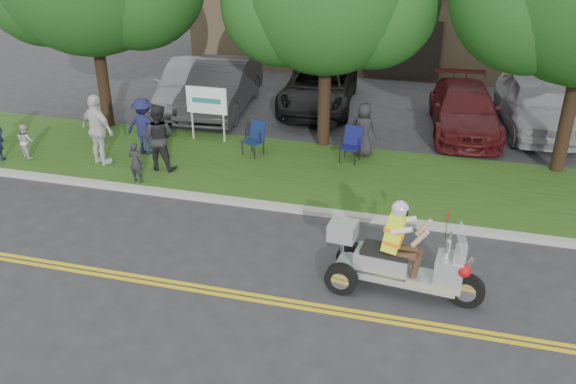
% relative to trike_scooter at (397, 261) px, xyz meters
% --- Properties ---
extents(ground, '(120.00, 120.00, 0.00)m').
position_rel_trike_scooter_xyz_m(ground, '(-3.35, -0.39, -0.68)').
color(ground, '#28282B').
rests_on(ground, ground).
extents(centerline_near, '(60.00, 0.10, 0.01)m').
position_rel_trike_scooter_xyz_m(centerline_near, '(-3.35, -0.97, -0.67)').
color(centerline_near, gold).
rests_on(centerline_near, ground).
extents(centerline_far, '(60.00, 0.10, 0.01)m').
position_rel_trike_scooter_xyz_m(centerline_far, '(-3.35, -0.81, -0.67)').
color(centerline_far, gold).
rests_on(centerline_far, ground).
extents(curb, '(60.00, 0.25, 0.12)m').
position_rel_trike_scooter_xyz_m(curb, '(-3.35, 2.66, -0.62)').
color(curb, '#A8A89E').
rests_on(curb, ground).
extents(grass_verge, '(60.00, 4.00, 0.10)m').
position_rel_trike_scooter_xyz_m(grass_verge, '(-3.35, 4.81, -0.62)').
color(grass_verge, '#244712').
rests_on(grass_verge, ground).
extents(commercial_building, '(18.00, 8.20, 4.00)m').
position_rel_trike_scooter_xyz_m(commercial_building, '(-1.35, 18.59, 1.33)').
color(commercial_building, '#9E7F5B').
rests_on(commercial_building, ground).
extents(business_sign, '(1.25, 0.06, 1.75)m').
position_rel_trike_scooter_xyz_m(business_sign, '(-6.25, 6.21, 0.58)').
color(business_sign, silver).
rests_on(business_sign, ground).
extents(trike_scooter, '(2.97, 1.03, 1.94)m').
position_rel_trike_scooter_xyz_m(trike_scooter, '(0.00, 0.00, 0.00)').
color(trike_scooter, black).
rests_on(trike_scooter, ground).
extents(lawn_chair_a, '(0.67, 0.68, 0.97)m').
position_rel_trike_scooter_xyz_m(lawn_chair_a, '(-4.56, 5.56, -0.03)').
color(lawn_chair_a, black).
rests_on(lawn_chair_a, grass_verge).
extents(lawn_chair_b, '(0.59, 0.61, 0.97)m').
position_rel_trike_scooter_xyz_m(lawn_chair_b, '(-1.84, 5.82, -0.03)').
color(lawn_chair_b, black).
rests_on(lawn_chair_b, grass_verge).
extents(spectator_adult_mid, '(0.89, 0.70, 1.81)m').
position_rel_trike_scooter_xyz_m(spectator_adult_mid, '(-6.72, 3.91, 0.33)').
color(spectator_adult_mid, black).
rests_on(spectator_adult_mid, grass_verge).
extents(spectator_adult_right, '(1.24, 0.84, 1.96)m').
position_rel_trike_scooter_xyz_m(spectator_adult_right, '(-8.45, 3.82, 0.41)').
color(spectator_adult_right, silver).
rests_on(spectator_adult_right, grass_verge).
extents(spectator_chair_a, '(1.06, 0.61, 1.63)m').
position_rel_trike_scooter_xyz_m(spectator_chair_a, '(-7.61, 4.80, 0.24)').
color(spectator_chair_a, '#191B47').
rests_on(spectator_chair_a, grass_verge).
extents(spectator_chair_b, '(0.81, 0.57, 1.55)m').
position_rel_trike_scooter_xyz_m(spectator_chair_b, '(-1.59, 6.25, 0.20)').
color(spectator_chair_b, black).
rests_on(spectator_chair_b, grass_verge).
extents(child_left, '(0.42, 0.30, 1.08)m').
position_rel_trike_scooter_xyz_m(child_left, '(-6.95, 3.01, -0.03)').
color(child_left, black).
rests_on(child_left, grass_verge).
extents(child_right, '(0.59, 0.54, 0.98)m').
position_rel_trike_scooter_xyz_m(child_right, '(-10.71, 3.66, -0.08)').
color(child_right, beige).
rests_on(child_right, grass_verge).
extents(parked_car_far_left, '(3.21, 5.21, 1.66)m').
position_rel_trike_scooter_xyz_m(parked_car_far_left, '(-8.35, 9.39, 0.15)').
color(parked_car_far_left, '#AAADB1').
rests_on(parked_car_far_left, ground).
extents(parked_car_left, '(2.28, 5.34, 1.71)m').
position_rel_trike_scooter_xyz_m(parked_car_left, '(-6.94, 9.19, 0.18)').
color(parked_car_left, '#272729').
rests_on(parked_car_left, ground).
extents(parked_car_mid, '(2.79, 5.33, 1.43)m').
position_rel_trike_scooter_xyz_m(parked_car_mid, '(-3.78, 10.38, 0.04)').
color(parked_car_mid, black).
rests_on(parked_car_mid, ground).
extents(parked_car_right, '(2.49, 5.08, 1.42)m').
position_rel_trike_scooter_xyz_m(parked_car_right, '(1.15, 9.27, 0.03)').
color(parked_car_right, '#461012').
rests_on(parked_car_right, ground).
extents(parked_car_far_right, '(2.61, 5.22, 1.71)m').
position_rel_trike_scooter_xyz_m(parked_car_far_right, '(3.32, 10.03, 0.18)').
color(parked_car_far_right, '#9A9BA0').
rests_on(parked_car_far_right, ground).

